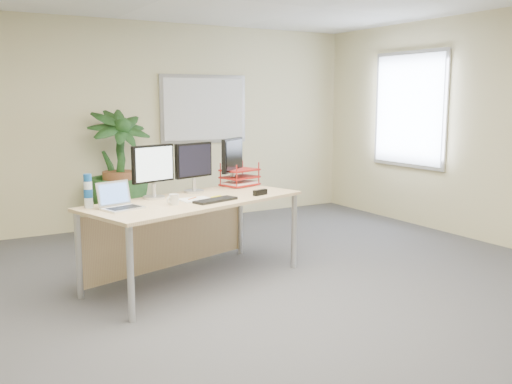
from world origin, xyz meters
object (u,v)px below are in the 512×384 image
monitor_left (153,168)px  monitor_right (194,164)px  floor_plant (119,175)px  laptop (119,202)px  desk (187,215)px

monitor_left → monitor_right: monitor_left is taller
floor_plant → laptop: floor_plant is taller
desk → laptop: size_ratio=5.89×
desk → laptop: bearing=-163.3°
monitor_right → laptop: monitor_right is taller
desk → monitor_right: (0.19, 0.24, 0.45)m
floor_plant → desk: bearing=-90.1°
desk → laptop: (-0.70, -0.21, 0.23)m
monitor_right → laptop: size_ratio=1.29×
monitor_left → laptop: monitor_left is taller
desk → floor_plant: bearing=89.9°
monitor_left → laptop: 0.58m
desk → monitor_left: monitor_left is taller
floor_plant → laptop: 2.46m
monitor_left → monitor_right: 0.48m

